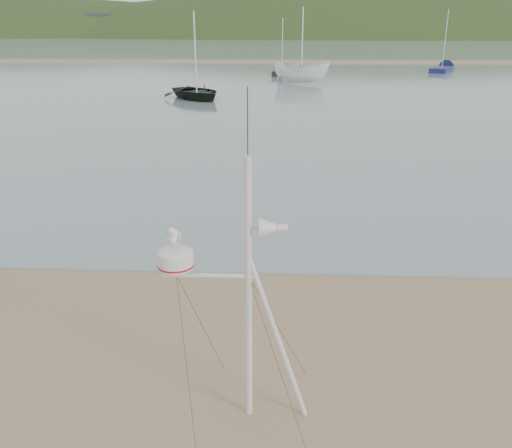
{
  "coord_description": "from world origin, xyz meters",
  "views": [
    {
      "loc": [
        3.11,
        -6.63,
        5.14
      ],
      "look_at": [
        2.76,
        1.0,
        2.29
      ],
      "focal_mm": 38.0,
      "sensor_mm": 36.0,
      "label": 1
    }
  ],
  "objects_px": {
    "sailboat_blue_far": "(445,68)",
    "boat_dark": "(196,63)",
    "boat_white": "(302,54)",
    "sailboat_dark_mid": "(284,71)",
    "mast_rig": "(245,348)"
  },
  "relations": [
    {
      "from": "mast_rig",
      "to": "boat_white",
      "type": "xyz_separation_m",
      "value": [
        2.11,
        42.5,
        1.49
      ]
    },
    {
      "from": "sailboat_blue_far",
      "to": "boat_dark",
      "type": "bearing_deg",
      "value": -133.66
    },
    {
      "from": "boat_white",
      "to": "sailboat_blue_far",
      "type": "bearing_deg",
      "value": -27.7
    },
    {
      "from": "mast_rig",
      "to": "sailboat_dark_mid",
      "type": "bearing_deg",
      "value": 89.33
    },
    {
      "from": "boat_white",
      "to": "sailboat_dark_mid",
      "type": "bearing_deg",
      "value": 27.88
    },
    {
      "from": "boat_white",
      "to": "sailboat_dark_mid",
      "type": "relative_size",
      "value": 0.83
    },
    {
      "from": "boat_white",
      "to": "sailboat_blue_far",
      "type": "distance_m",
      "value": 22.63
    },
    {
      "from": "boat_white",
      "to": "sailboat_dark_mid",
      "type": "height_order",
      "value": "sailboat_dark_mid"
    },
    {
      "from": "mast_rig",
      "to": "boat_white",
      "type": "height_order",
      "value": "boat_white"
    },
    {
      "from": "boat_white",
      "to": "sailboat_dark_mid",
      "type": "xyz_separation_m",
      "value": [
        -1.5,
        10.41,
        -2.27
      ]
    },
    {
      "from": "sailboat_blue_far",
      "to": "boat_white",
      "type": "bearing_deg",
      "value": -137.4
    },
    {
      "from": "sailboat_blue_far",
      "to": "sailboat_dark_mid",
      "type": "relative_size",
      "value": 1.16
    },
    {
      "from": "boat_dark",
      "to": "mast_rig",
      "type": "bearing_deg",
      "value": -119.7
    },
    {
      "from": "sailboat_dark_mid",
      "to": "mast_rig",
      "type": "bearing_deg",
      "value": -90.67
    },
    {
      "from": "mast_rig",
      "to": "sailboat_blue_far",
      "type": "xyz_separation_m",
      "value": [
        18.69,
        57.74,
        -0.78
      ]
    }
  ]
}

